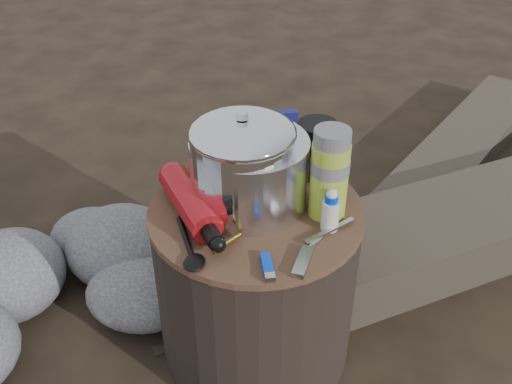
% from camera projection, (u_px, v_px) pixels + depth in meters
% --- Properties ---
extents(ground, '(60.00, 60.00, 0.00)m').
position_uv_depth(ground, '(256.00, 342.00, 1.55)').
color(ground, black).
rests_on(ground, ground).
extents(stump, '(0.47, 0.47, 0.43)m').
position_uv_depth(stump, '(256.00, 282.00, 1.43)').
color(stump, black).
rests_on(stump, ground).
extents(rock_ring, '(0.49, 1.08, 0.21)m').
position_uv_depth(rock_ring, '(39.00, 346.00, 1.41)').
color(rock_ring, '#5B5B61').
rests_on(rock_ring, ground).
extents(log_main, '(1.81, 1.34, 0.16)m').
position_uv_depth(log_main, '(477.00, 222.00, 1.83)').
color(log_main, '#41362C').
rests_on(log_main, ground).
extents(log_small, '(0.74, 1.19, 0.10)m').
position_uv_depth(log_small, '(462.00, 148.00, 2.26)').
color(log_small, '#41362C').
rests_on(log_small, ground).
extents(foil_windscreen, '(0.25, 0.25, 0.15)m').
position_uv_depth(foil_windscreen, '(250.00, 172.00, 1.28)').
color(foil_windscreen, silver).
rests_on(foil_windscreen, stump).
extents(camping_pot, '(0.22, 0.22, 0.22)m').
position_uv_depth(camping_pot, '(243.00, 164.00, 1.25)').
color(camping_pot, silver).
rests_on(camping_pot, stump).
extents(fuel_bottle, '(0.22, 0.27, 0.07)m').
position_uv_depth(fuel_bottle, '(190.00, 202.00, 1.27)').
color(fuel_bottle, '#A5121A').
rests_on(fuel_bottle, stump).
extents(thermos, '(0.08, 0.08, 0.20)m').
position_uv_depth(thermos, '(329.00, 174.00, 1.23)').
color(thermos, '#98B732').
rests_on(thermos, stump).
extents(travel_mug, '(0.09, 0.09, 0.13)m').
position_uv_depth(travel_mug, '(316.00, 149.00, 1.38)').
color(travel_mug, black).
rests_on(travel_mug, stump).
extents(stuff_sack, '(0.18, 0.14, 0.12)m').
position_uv_depth(stuff_sack, '(225.00, 142.00, 1.42)').
color(stuff_sack, gold).
rests_on(stuff_sack, stump).
extents(food_pouch, '(0.13, 0.06, 0.16)m').
position_uv_depth(food_pouch, '(270.00, 144.00, 1.37)').
color(food_pouch, '#131357').
rests_on(food_pouch, stump).
extents(lighter, '(0.04, 0.08, 0.01)m').
position_uv_depth(lighter, '(267.00, 264.00, 1.14)').
color(lighter, '#053BCB').
rests_on(lighter, stump).
extents(multitool, '(0.04, 0.09, 0.01)m').
position_uv_depth(multitool, '(303.00, 262.00, 1.15)').
color(multitool, '#ADADB3').
rests_on(multitool, stump).
extents(pot_grabber, '(0.10, 0.13, 0.01)m').
position_uv_depth(pot_grabber, '(324.00, 233.00, 1.22)').
color(pot_grabber, '#ADADB3').
rests_on(pot_grabber, stump).
extents(spork, '(0.11, 0.16, 0.01)m').
position_uv_depth(spork, '(186.00, 238.00, 1.21)').
color(spork, black).
rests_on(spork, stump).
extents(squeeze_bottle, '(0.04, 0.04, 0.09)m').
position_uv_depth(squeeze_bottle, '(330.00, 212.00, 1.22)').
color(squeeze_bottle, silver).
rests_on(squeeze_bottle, stump).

